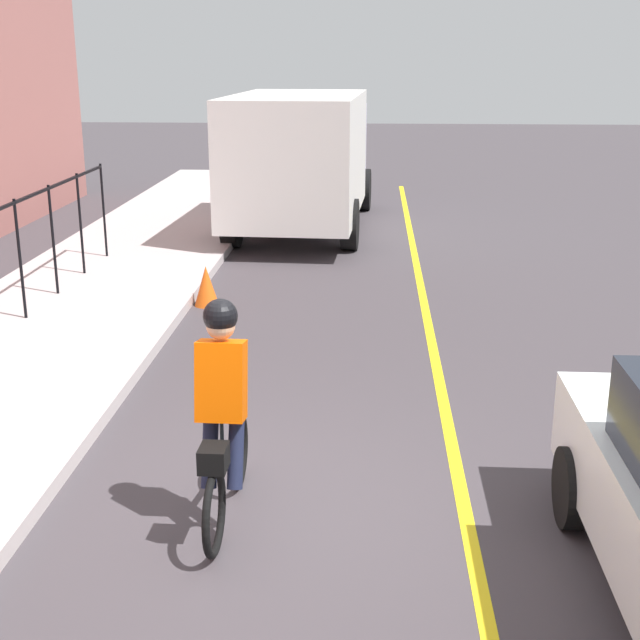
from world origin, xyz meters
name	(u,v)px	position (x,y,z in m)	size (l,w,h in m)	color
ground_plane	(267,513)	(0.00, 0.00, 0.00)	(80.00, 80.00, 0.00)	#413A3F
lane_line_centre	(466,519)	(0.00, -1.60, 0.00)	(36.00, 0.12, 0.01)	yellow
cyclist_lead	(223,416)	(-0.15, 0.30, 0.91)	(1.71, 0.37, 1.83)	black
box_truck_background	(302,155)	(11.72, 0.63, 1.55)	(6.81, 2.79, 2.78)	silver
traffic_cone_near	(206,286)	(5.94, 1.59, 0.30)	(0.36, 0.36, 0.59)	#EA5B15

